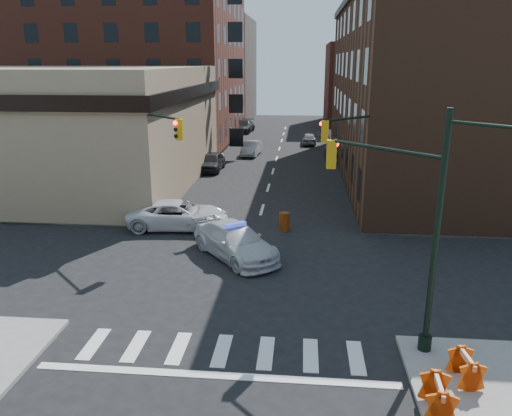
% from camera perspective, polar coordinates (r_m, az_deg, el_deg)
% --- Properties ---
extents(ground, '(140.00, 140.00, 0.00)m').
position_cam_1_polar(ground, '(23.61, -1.29, -7.14)').
color(ground, black).
rests_on(ground, ground).
extents(sidewalk_nw, '(34.00, 54.50, 0.15)m').
position_cam_1_polar(sidewalk_nw, '(60.68, -19.77, 6.61)').
color(sidewalk_nw, gray).
rests_on(sidewalk_nw, ground).
extents(sidewalk_ne, '(34.00, 54.50, 0.15)m').
position_cam_1_polar(sidewalk_ne, '(58.72, 25.77, 5.64)').
color(sidewalk_ne, gray).
rests_on(sidewalk_ne, ground).
extents(bank_building, '(22.00, 22.00, 9.00)m').
position_cam_1_polar(bank_building, '(43.00, -22.00, 8.67)').
color(bank_building, '#8B7B5B').
rests_on(bank_building, ground).
extents(apartment_block, '(25.00, 25.00, 24.00)m').
position_cam_1_polar(apartment_block, '(65.04, -14.28, 18.23)').
color(apartment_block, brown).
rests_on(apartment_block, ground).
extents(commercial_row_ne, '(14.00, 34.00, 14.00)m').
position_cam_1_polar(commercial_row_ne, '(45.28, 19.15, 12.48)').
color(commercial_row_ne, '#4D2F1F').
rests_on(commercial_row_ne, ground).
extents(filler_nw, '(20.00, 18.00, 16.00)m').
position_cam_1_polar(filler_nw, '(85.53, -7.46, 15.36)').
color(filler_nw, brown).
rests_on(filler_nw, ground).
extents(filler_ne, '(16.00, 16.00, 12.00)m').
position_cam_1_polar(filler_ne, '(80.39, 13.91, 13.54)').
color(filler_ne, brown).
rests_on(filler_ne, ground).
extents(signal_pole_se, '(5.40, 5.27, 8.00)m').
position_cam_1_polar(signal_pole_se, '(17.05, 16.95, -0.76)').
color(signal_pole_se, black).
rests_on(signal_pole_se, sidewalk_se).
extents(signal_pole_nw, '(3.58, 3.67, 8.00)m').
position_cam_1_polar(signal_pole_nw, '(28.57, -11.90, 5.80)').
color(signal_pole_nw, black).
rests_on(signal_pole_nw, sidewalk_nw).
extents(signal_pole_ne, '(3.67, 3.58, 8.00)m').
position_cam_1_polar(signal_pole_ne, '(27.52, 12.18, 5.38)').
color(signal_pole_ne, black).
rests_on(signal_pole_ne, sidewalk_ne).
extents(tree_ne_near, '(3.00, 3.00, 4.85)m').
position_cam_1_polar(tree_ne_near, '(48.12, 11.35, 9.03)').
color(tree_ne_near, black).
rests_on(tree_ne_near, sidewalk_ne).
extents(tree_ne_far, '(3.00, 3.00, 4.85)m').
position_cam_1_polar(tree_ne_far, '(56.03, 10.54, 10.08)').
color(tree_ne_far, black).
rests_on(tree_ne_far, sidewalk_ne).
extents(police_car, '(5.39, 5.88, 1.65)m').
position_cam_1_polar(police_car, '(24.91, -2.40, -3.81)').
color(police_car, silver).
rests_on(police_car, ground).
extents(pickup, '(6.04, 3.16, 1.62)m').
position_cam_1_polar(pickup, '(29.50, -8.90, -0.78)').
color(pickup, silver).
rests_on(pickup, ground).
extents(parked_car_wnear, '(1.99, 4.79, 1.62)m').
position_cam_1_polar(parked_car_wnear, '(44.93, -5.09, 5.31)').
color(parked_car_wnear, black).
rests_on(parked_car_wnear, ground).
extents(parked_car_wfar, '(1.96, 4.55, 1.46)m').
position_cam_1_polar(parked_car_wfar, '(52.18, -0.52, 6.84)').
color(parked_car_wfar, gray).
rests_on(parked_car_wfar, ground).
extents(parked_car_wdeep, '(2.74, 5.80, 1.63)m').
position_cam_1_polar(parked_car_wdeep, '(69.48, -1.37, 9.32)').
color(parked_car_wdeep, black).
rests_on(parked_car_wdeep, ground).
extents(parked_car_enear, '(1.44, 3.93, 1.28)m').
position_cam_1_polar(parked_car_enear, '(50.23, 8.68, 6.17)').
color(parked_car_enear, black).
rests_on(parked_car_enear, ground).
extents(parked_car_efar, '(1.66, 4.02, 1.36)m').
position_cam_1_polar(parked_car_efar, '(59.50, 6.08, 7.89)').
color(parked_car_efar, gray).
rests_on(parked_car_efar, ground).
extents(pedestrian_a, '(0.75, 0.58, 1.82)m').
position_cam_1_polar(pedestrian_a, '(30.62, -13.45, 0.10)').
color(pedestrian_a, black).
rests_on(pedestrian_a, sidewalk_nw).
extents(pedestrian_b, '(1.12, 1.03, 1.88)m').
position_cam_1_polar(pedestrian_b, '(32.13, -17.45, 0.60)').
color(pedestrian_b, '#2A231C').
rests_on(pedestrian_b, sidewalk_nw).
extents(pedestrian_c, '(1.14, 0.72, 1.81)m').
position_cam_1_polar(pedestrian_c, '(31.46, -18.87, 0.07)').
color(pedestrian_c, black).
rests_on(pedestrian_c, sidewalk_nw).
extents(barrel_road, '(0.69, 0.69, 1.06)m').
position_cam_1_polar(barrel_road, '(28.91, 3.26, -1.54)').
color(barrel_road, '#D26009').
rests_on(barrel_road, ground).
extents(barrel_bank, '(0.68, 0.68, 1.02)m').
position_cam_1_polar(barrel_bank, '(29.19, -7.15, -1.51)').
color(barrel_bank, '#E7520A').
rests_on(barrel_bank, ground).
extents(barricade_se_a, '(0.72, 1.25, 0.90)m').
position_cam_1_polar(barricade_se_a, '(16.91, 22.83, -16.55)').
color(barricade_se_a, '#D74D0A').
rests_on(barricade_se_a, sidewalk_se).
extents(barricade_se_b, '(0.72, 1.33, 0.97)m').
position_cam_1_polar(barricade_se_b, '(15.38, 20.04, -19.67)').
color(barricade_se_b, orange).
rests_on(barricade_se_b, sidewalk_se).
extents(barricade_nw_a, '(1.25, 0.66, 0.92)m').
position_cam_1_polar(barricade_nw_a, '(32.46, -13.38, 0.20)').
color(barricade_nw_a, orange).
rests_on(barricade_nw_a, sidewalk_nw).
extents(barricade_nw_b, '(1.24, 0.80, 0.86)m').
position_cam_1_polar(barricade_nw_b, '(33.08, -19.00, -0.01)').
color(barricade_nw_b, '#EA420B').
rests_on(barricade_nw_b, sidewalk_nw).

